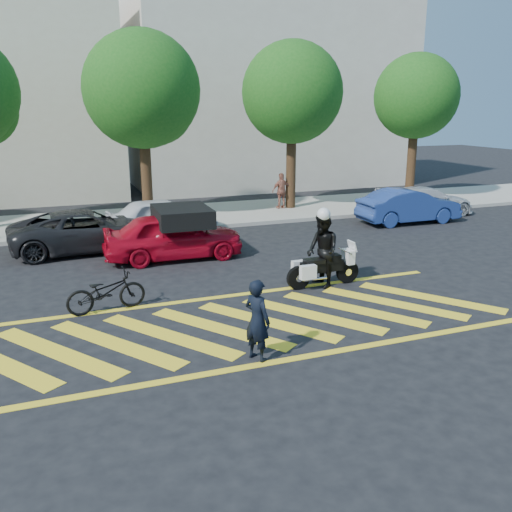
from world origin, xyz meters
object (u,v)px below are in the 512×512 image
object	(u,v)px
parked_mid_right	(162,216)
parked_right	(409,206)
police_motorcycle	(322,268)
red_convertible	(173,236)
bicycle	(106,292)
parked_mid_left	(88,231)
officer_bike	(257,320)
parked_far_right	(426,201)
officer_moto	(322,251)

from	to	relation	value
parked_mid_right	parked_right	size ratio (longest dim) A/B	0.97
police_motorcycle	red_convertible	distance (m)	5.12
bicycle	parked_right	bearing A→B (deg)	-73.77
red_convertible	parked_mid_right	distance (m)	3.36
bicycle	parked_mid_left	bearing A→B (deg)	-8.96
officer_bike	parked_mid_right	world-z (taller)	officer_bike
bicycle	parked_far_right	distance (m)	15.90
officer_bike	police_motorcycle	xyz separation A→B (m)	(3.16, 3.42, -0.29)
parked_mid_left	parked_far_right	bearing A→B (deg)	-88.87
officer_moto	parked_far_right	size ratio (longest dim) A/B	0.45
parked_mid_left	parked_right	size ratio (longest dim) A/B	1.16
police_motorcycle	parked_mid_left	world-z (taller)	parked_mid_left
parked_right	officer_bike	bearing A→B (deg)	133.67
parked_mid_left	parked_mid_right	distance (m)	3.10
parked_mid_right	police_motorcycle	bearing A→B (deg)	-165.93
officer_bike	parked_right	distance (m)	13.96
parked_far_right	bicycle	bearing A→B (deg)	117.01
bicycle	parked_mid_right	distance (m)	7.80
officer_bike	bicycle	xyz separation A→B (m)	(-2.38, 3.58, -0.31)
officer_moto	police_motorcycle	bearing A→B (deg)	85.88
bicycle	officer_moto	size ratio (longest dim) A/B	0.94
bicycle	parked_mid_left	distance (m)	5.88
officer_moto	red_convertible	world-z (taller)	officer_moto
police_motorcycle	officer_moto	size ratio (longest dim) A/B	1.08
officer_bike	officer_moto	size ratio (longest dim) A/B	0.81
bicycle	parked_mid_left	world-z (taller)	parked_mid_left
parked_right	parked_far_right	xyz separation A→B (m)	(1.66, 1.04, -0.07)
police_motorcycle	parked_far_right	size ratio (longest dim) A/B	0.49
parked_right	officer_moto	bearing A→B (deg)	131.29
officer_moto	parked_right	distance (m)	9.34
police_motorcycle	parked_mid_left	size ratio (longest dim) A/B	0.43
parked_mid_left	bicycle	bearing A→B (deg)	176.68
parked_mid_right	parked_right	xyz separation A→B (m)	(9.86, -1.40, 0.00)
officer_moto	parked_right	size ratio (longest dim) A/B	0.46
parked_mid_left	parked_far_right	distance (m)	14.32
parked_far_right	parked_mid_right	bearing A→B (deg)	89.43
officer_bike	officer_moto	world-z (taller)	officer_moto
police_motorcycle	officer_moto	distance (m)	0.47
parked_mid_left	parked_mid_right	bearing A→B (deg)	-66.20
officer_moto	parked_mid_right	world-z (taller)	officer_moto
parked_mid_right	parked_right	world-z (taller)	parked_right
officer_bike	police_motorcycle	bearing A→B (deg)	-69.70
officer_bike	parked_mid_left	world-z (taller)	officer_bike
officer_moto	parked_right	bearing A→B (deg)	129.05
parked_mid_left	officer_bike	bearing A→B (deg)	-169.06
red_convertible	parked_far_right	distance (m)	12.22
bicycle	parked_mid_right	world-z (taller)	parked_mid_right
officer_moto	parked_mid_right	xyz separation A→B (m)	(-2.73, 7.43, -0.28)
parked_mid_right	parked_right	distance (m)	9.95
police_motorcycle	parked_mid_right	distance (m)	7.93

